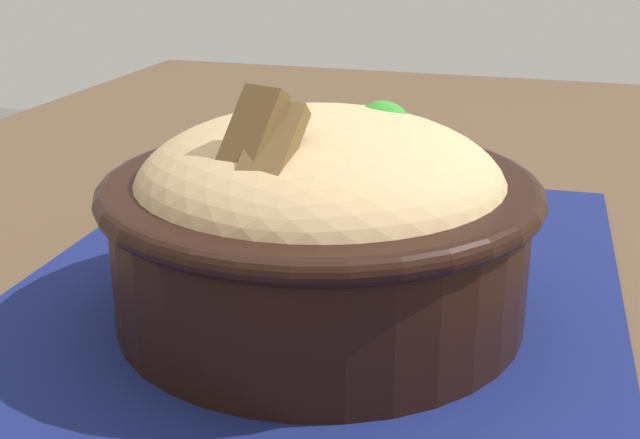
# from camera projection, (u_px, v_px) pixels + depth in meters

# --- Properties ---
(table) EXTENTS (1.33, 0.88, 0.71)m
(table) POSITION_uv_depth(u_px,v_px,m) (354.00, 384.00, 0.48)
(table) COLOR #4C3826
(table) RESTS_ON ground_plane
(placemat) EXTENTS (0.45, 0.34, 0.00)m
(placemat) POSITION_uv_depth(u_px,v_px,m) (310.00, 299.00, 0.45)
(placemat) COLOR #11194C
(placemat) RESTS_ON table
(bowl) EXTENTS (0.23, 0.23, 0.12)m
(bowl) POSITION_uv_depth(u_px,v_px,m) (320.00, 216.00, 0.41)
(bowl) COLOR black
(bowl) RESTS_ON placemat
(fork) EXTENTS (0.02, 0.13, 0.00)m
(fork) POSITION_uv_depth(u_px,v_px,m) (392.00, 251.00, 0.50)
(fork) COLOR #B5B5B5
(fork) RESTS_ON placemat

